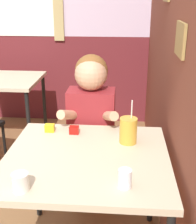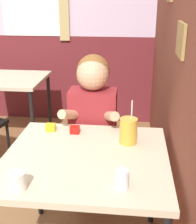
{
  "view_description": "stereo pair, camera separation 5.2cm",
  "coord_description": "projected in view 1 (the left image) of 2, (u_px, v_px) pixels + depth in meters",
  "views": [
    {
      "loc": [
        0.87,
        -1.26,
        1.59
      ],
      "look_at": [
        0.74,
        0.45,
        0.94
      ],
      "focal_mm": 50.0,
      "sensor_mm": 36.0,
      "label": 1
    },
    {
      "loc": [
        0.93,
        -1.25,
        1.59
      ],
      "look_at": [
        0.74,
        0.45,
        0.94
      ],
      "focal_mm": 50.0,
      "sensor_mm": 36.0,
      "label": 2
    }
  ],
  "objects": [
    {
      "name": "brick_wall_right",
      "position": [
        168.0,
        26.0,
        2.44
      ],
      "size": [
        0.08,
        4.6,
        2.7
      ],
      "color": "brown",
      "rests_on": "ground_plane"
    },
    {
      "name": "main_table",
      "position": [
        87.0,
        166.0,
        1.77
      ],
      "size": [
        0.92,
        0.87,
        0.74
      ],
      "color": "beige",
      "rests_on": "ground_plane"
    },
    {
      "name": "condiment_ketchup",
      "position": [
        74.0,
        130.0,
        2.01
      ],
      "size": [
        0.06,
        0.04,
        0.05
      ],
      "color": "#B7140F",
      "rests_on": "main_table"
    },
    {
      "name": "person_seated",
      "position": [
        91.0,
        127.0,
        2.32
      ],
      "size": [
        0.42,
        0.42,
        1.2
      ],
      "color": "maroon",
      "rests_on": "ground_plane"
    },
    {
      "name": "glass_center",
      "position": [
        20.0,
        182.0,
        1.42
      ],
      "size": [
        0.08,
        0.08,
        0.09
      ],
      "color": "silver",
      "rests_on": "main_table"
    },
    {
      "name": "back_wall",
      "position": [
        51.0,
        14.0,
        3.77
      ],
      "size": [
        5.37,
        0.09,
        2.7
      ],
      "color": "silver",
      "rests_on": "ground_plane"
    },
    {
      "name": "background_table",
      "position": [
        3.0,
        86.0,
        3.36
      ],
      "size": [
        0.78,
        0.73,
        0.74
      ],
      "color": "beige",
      "rests_on": "ground_plane"
    },
    {
      "name": "glass_near_pitcher",
      "position": [
        125.0,
        179.0,
        1.45
      ],
      "size": [
        0.06,
        0.06,
        0.09
      ],
      "color": "silver",
      "rests_on": "main_table"
    },
    {
      "name": "cocktail_pitcher",
      "position": [
        128.0,
        130.0,
        1.87
      ],
      "size": [
        0.11,
        0.11,
        0.28
      ],
      "color": "gold",
      "rests_on": "main_table"
    },
    {
      "name": "condiment_mustard",
      "position": [
        50.0,
        128.0,
        2.04
      ],
      "size": [
        0.06,
        0.04,
        0.05
      ],
      "color": "yellow",
      "rests_on": "main_table"
    }
  ]
}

